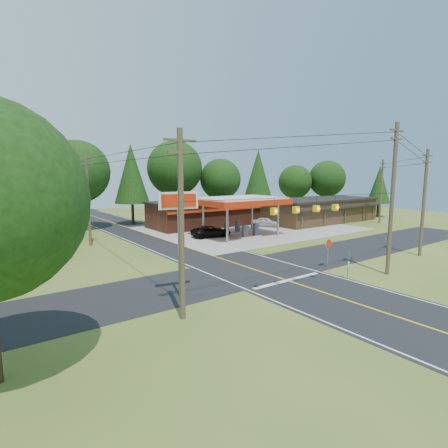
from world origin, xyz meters
TOP-DOWN VIEW (x-y plane):
  - ground at (0.00, 0.00)m, footprint 120.00×120.00m
  - main_highway at (0.00, 0.00)m, footprint 8.00×120.00m
  - cross_road at (0.00, 0.00)m, footprint 70.00×7.00m
  - lane_center_yellow at (0.00, 0.00)m, footprint 0.15×110.00m
  - gas_canopy at (9.00, 13.00)m, footprint 10.60×7.40m
  - convenience_store at (10.00, 22.98)m, footprint 16.40×7.55m
  - strip_building at (28.00, 15.98)m, footprint 20.40×8.75m
  - utility_pole_near_right at (7.50, -7.00)m, footprint 1.80×0.30m
  - utility_pole_near_left at (-9.50, -5.00)m, footprint 1.80×0.30m
  - utility_pole_far_left at (-8.00, 18.00)m, footprint 1.80×0.30m
  - utility_pole_right_b at (16.00, -5.50)m, footprint 1.80×0.30m
  - utility_pole_far_right at (34.00, 9.00)m, footprint 1.80×0.30m
  - utility_pole_north at (-6.50, 35.00)m, footprint 0.30×0.30m
  - overhead_beacons at (-1.00, -6.00)m, footprint 17.04×2.04m
  - treeline_backdrop at (0.82, 24.01)m, footprint 70.27×51.59m
  - suv_car at (5.52, 14.50)m, footprint 5.68×5.68m
  - sedan_car at (17.00, 17.00)m, footprint 5.39×5.39m
  - big_stop_sign at (-8.00, -2.01)m, footprint 2.48×0.56m
  - octagonal_stop_sign at (5.36, -3.01)m, footprint 0.86×0.15m
  - route_sign_post at (3.80, -6.02)m, footprint 0.43×0.19m

SIDE VIEW (x-z plane):
  - ground at x=0.00m, z-range 0.00..0.00m
  - main_highway at x=0.00m, z-range 0.00..0.02m
  - cross_road at x=0.00m, z-range 0.00..0.03m
  - lane_center_yellow at x=0.00m, z-range 0.02..0.03m
  - sedan_car at x=17.00m, z-range 0.00..1.35m
  - suv_car at x=5.52m, z-range 0.00..1.38m
  - route_sign_post at x=3.80m, z-range 0.21..2.42m
  - octagonal_stop_sign at x=5.36m, z-range 0.61..3.08m
  - strip_building at x=28.00m, z-range 0.01..3.81m
  - convenience_store at x=10.00m, z-range 0.02..3.82m
  - gas_canopy at x=9.00m, z-range 1.83..6.70m
  - utility_pole_north at x=-6.50m, z-range 0.00..9.50m
  - big_stop_sign at x=-8.00m, z-range 1.63..8.39m
  - utility_pole_near_left at x=-9.50m, z-range 0.20..10.20m
  - utility_pole_far_left at x=-8.00m, z-range 0.20..10.20m
  - utility_pole_right_b at x=16.00m, z-range 0.20..10.20m
  - utility_pole_far_right at x=34.00m, z-range 0.20..10.20m
  - utility_pole_near_right at x=7.50m, z-range 0.21..11.71m
  - overhead_beacons at x=-1.00m, z-range 5.70..6.73m
  - treeline_backdrop at x=0.82m, z-range 0.84..14.14m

